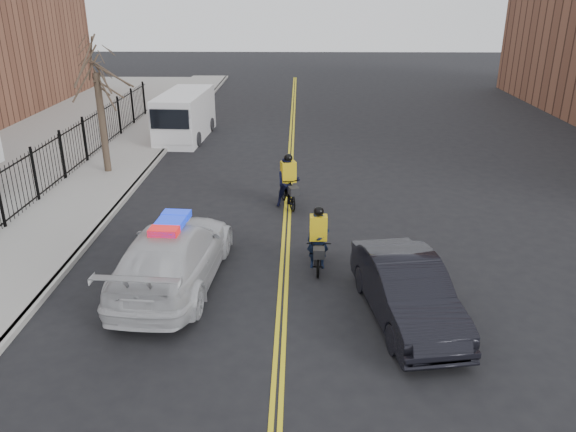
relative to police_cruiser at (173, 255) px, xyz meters
The scene contains 12 objects.
ground 3.04m from the police_cruiser, 13.14° to the right, with size 120.00×120.00×0.00m, color black.
center_line_left 7.88m from the police_cruiser, 69.31° to the left, with size 0.10×60.00×0.01m, color yellow.
center_line_right 7.94m from the police_cruiser, 68.23° to the left, with size 0.10×60.00×0.01m, color yellow.
sidewalk 8.72m from the police_cruiser, 122.37° to the left, with size 3.00×60.00×0.15m, color #999690.
curb 8.02m from the police_cruiser, 113.24° to the left, with size 0.20×60.00×0.15m, color #999690.
iron_fence 9.57m from the police_cruiser, 129.98° to the left, with size 0.12×28.00×2.00m, color black, non-canonical shape.
street_tree 10.82m from the police_cruiser, 116.97° to the left, with size 3.20×3.20×4.80m.
police_cruiser is the anchor object (origin of this frame).
dark_sedan 5.96m from the police_cruiser, 15.58° to the right, with size 1.57×4.50×1.48m, color black.
cargo_van 15.65m from the police_cruiser, 99.79° to the left, with size 2.41×5.69×2.34m.
cyclist_near 3.91m from the police_cruiser, 14.73° to the left, with size 0.65×1.84×1.80m.
cyclist_far 6.41m from the police_cruiser, 63.37° to the left, with size 1.07×1.98×1.93m.
Camera 1 is at (0.38, -12.32, 7.18)m, focal length 35.00 mm.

